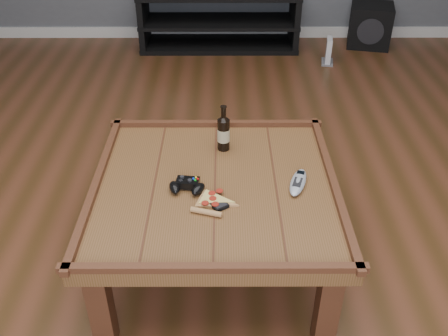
{
  "coord_description": "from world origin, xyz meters",
  "views": [
    {
      "loc": [
        0.03,
        -1.65,
        1.66
      ],
      "look_at": [
        0.04,
        0.02,
        0.52
      ],
      "focal_mm": 40.0,
      "sensor_mm": 36.0,
      "label": 1
    }
  ],
  "objects_px": {
    "media_console": "(219,20)",
    "game_console": "(328,52)",
    "pizza_slice": "(212,202)",
    "game_controller": "(187,186)",
    "subwoofer": "(370,25)",
    "coffee_table": "(215,195)",
    "remote_control": "(298,182)",
    "smartphone": "(215,201)",
    "beer_bottle": "(224,132)"
  },
  "relations": [
    {
      "from": "game_controller",
      "to": "game_console",
      "type": "distance_m",
      "value": 2.64
    },
    {
      "from": "media_console",
      "to": "subwoofer",
      "type": "xyz_separation_m",
      "value": [
        1.37,
        0.05,
        -0.06
      ]
    },
    {
      "from": "pizza_slice",
      "to": "smartphone",
      "type": "xyz_separation_m",
      "value": [
        0.01,
        0.0,
        -0.0
      ]
    },
    {
      "from": "media_console",
      "to": "pizza_slice",
      "type": "distance_m",
      "value": 2.89
    },
    {
      "from": "game_controller",
      "to": "subwoofer",
      "type": "distance_m",
      "value": 3.21
    },
    {
      "from": "coffee_table",
      "to": "game_console",
      "type": "bearing_deg",
      "value": 68.67
    },
    {
      "from": "coffee_table",
      "to": "subwoofer",
      "type": "height_order",
      "value": "coffee_table"
    },
    {
      "from": "remote_control",
      "to": "smartphone",
      "type": "bearing_deg",
      "value": -143.12
    },
    {
      "from": "pizza_slice",
      "to": "media_console",
      "type": "bearing_deg",
      "value": 106.48
    },
    {
      "from": "media_console",
      "to": "game_console",
      "type": "height_order",
      "value": "media_console"
    },
    {
      "from": "media_console",
      "to": "beer_bottle",
      "type": "distance_m",
      "value": 2.49
    },
    {
      "from": "game_controller",
      "to": "smartphone",
      "type": "xyz_separation_m",
      "value": [
        0.12,
        -0.08,
        -0.01
      ]
    },
    {
      "from": "beer_bottle",
      "to": "remote_control",
      "type": "distance_m",
      "value": 0.42
    },
    {
      "from": "beer_bottle",
      "to": "game_controller",
      "type": "relative_size",
      "value": 1.33
    },
    {
      "from": "coffee_table",
      "to": "remote_control",
      "type": "relative_size",
      "value": 5.05
    },
    {
      "from": "subwoofer",
      "to": "beer_bottle",
      "type": "bearing_deg",
      "value": -105.16
    },
    {
      "from": "media_console",
      "to": "game_controller",
      "type": "relative_size",
      "value": 8.58
    },
    {
      "from": "media_console",
      "to": "remote_control",
      "type": "bearing_deg",
      "value": -82.96
    },
    {
      "from": "game_controller",
      "to": "remote_control",
      "type": "xyz_separation_m",
      "value": [
        0.45,
        0.03,
        -0.01
      ]
    },
    {
      "from": "coffee_table",
      "to": "game_controller",
      "type": "height_order",
      "value": "game_controller"
    },
    {
      "from": "smartphone",
      "to": "game_console",
      "type": "relative_size",
      "value": 0.58
    },
    {
      "from": "smartphone",
      "to": "remote_control",
      "type": "relative_size",
      "value": 0.61
    },
    {
      "from": "beer_bottle",
      "to": "smartphone",
      "type": "height_order",
      "value": "beer_bottle"
    },
    {
      "from": "game_controller",
      "to": "subwoofer",
      "type": "relative_size",
      "value": 0.38
    },
    {
      "from": "subwoofer",
      "to": "remote_control",
      "type": "bearing_deg",
      "value": -97.46
    },
    {
      "from": "smartphone",
      "to": "game_controller",
      "type": "bearing_deg",
      "value": 109.74
    },
    {
      "from": "media_console",
      "to": "subwoofer",
      "type": "relative_size",
      "value": 3.22
    },
    {
      "from": "game_controller",
      "to": "remote_control",
      "type": "distance_m",
      "value": 0.45
    },
    {
      "from": "media_console",
      "to": "pizza_slice",
      "type": "height_order",
      "value": "media_console"
    },
    {
      "from": "pizza_slice",
      "to": "smartphone",
      "type": "distance_m",
      "value": 0.01
    },
    {
      "from": "beer_bottle",
      "to": "smartphone",
      "type": "distance_m",
      "value": 0.41
    },
    {
      "from": "pizza_slice",
      "to": "subwoofer",
      "type": "xyz_separation_m",
      "value": [
        1.38,
        2.93,
        -0.28
      ]
    },
    {
      "from": "coffee_table",
      "to": "remote_control",
      "type": "bearing_deg",
      "value": -1.05
    },
    {
      "from": "smartphone",
      "to": "beer_bottle",
      "type": "bearing_deg",
      "value": 51.27
    },
    {
      "from": "coffee_table",
      "to": "subwoofer",
      "type": "distance_m",
      "value": 3.12
    },
    {
      "from": "smartphone",
      "to": "remote_control",
      "type": "height_order",
      "value": "remote_control"
    },
    {
      "from": "beer_bottle",
      "to": "game_controller",
      "type": "height_order",
      "value": "beer_bottle"
    },
    {
      "from": "beer_bottle",
      "to": "smartphone",
      "type": "bearing_deg",
      "value": -94.6
    },
    {
      "from": "pizza_slice",
      "to": "game_console",
      "type": "bearing_deg",
      "value": 86.14
    },
    {
      "from": "game_controller",
      "to": "smartphone",
      "type": "height_order",
      "value": "game_controller"
    },
    {
      "from": "remote_control",
      "to": "game_console",
      "type": "xyz_separation_m",
      "value": [
        0.58,
        2.37,
        -0.37
      ]
    },
    {
      "from": "coffee_table",
      "to": "pizza_slice",
      "type": "xyz_separation_m",
      "value": [
        -0.01,
        -0.13,
        0.07
      ]
    },
    {
      "from": "beer_bottle",
      "to": "pizza_slice",
      "type": "distance_m",
      "value": 0.41
    },
    {
      "from": "media_console",
      "to": "remote_control",
      "type": "height_order",
      "value": "media_console"
    },
    {
      "from": "subwoofer",
      "to": "game_console",
      "type": "xyz_separation_m",
      "value": [
        -0.44,
        -0.44,
        -0.08
      ]
    },
    {
      "from": "remote_control",
      "to": "game_console",
      "type": "distance_m",
      "value": 2.47
    },
    {
      "from": "media_console",
      "to": "beer_bottle",
      "type": "bearing_deg",
      "value": -89.17
    },
    {
      "from": "game_controller",
      "to": "pizza_slice",
      "type": "height_order",
      "value": "game_controller"
    },
    {
      "from": "media_console",
      "to": "smartphone",
      "type": "xyz_separation_m",
      "value": [
        0.0,
        -2.87,
        0.21
      ]
    },
    {
      "from": "pizza_slice",
      "to": "subwoofer",
      "type": "height_order",
      "value": "pizza_slice"
    }
  ]
}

